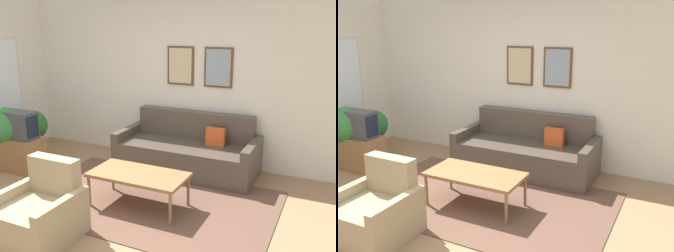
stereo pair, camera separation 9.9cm
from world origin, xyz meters
The scene contains 10 objects.
ground_plane centered at (0.00, 0.00, 0.00)m, with size 16.00×16.00×0.00m, color #997551.
area_rug centered at (0.38, 0.85, 0.01)m, with size 3.20×1.99×0.01m.
wall_back centered at (0.01, 2.49, 1.35)m, with size 8.00×0.09×2.70m.
couch centered at (0.44, 2.03, 0.30)m, with size 2.11×0.90×0.87m.
coffee_table centered at (0.35, 0.68, 0.40)m, with size 1.18×0.60×0.44m.
tv_stand centered at (-1.93, 0.96, 0.26)m, with size 0.77×0.43×0.51m.
tv centered at (-1.93, 0.96, 0.72)m, with size 0.69×0.28×0.41m.
armchair centered at (-0.22, -0.38, 0.27)m, with size 0.77×0.76×0.81m.
potted_plant_tall centered at (-2.10, 0.93, 0.64)m, with size 0.57×0.57×0.96m.
potted_plant_by_window centered at (-2.13, 1.48, 0.50)m, with size 0.49×0.49×0.80m.
Camera 1 is at (2.49, -2.97, 2.18)m, focal length 40.00 mm.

